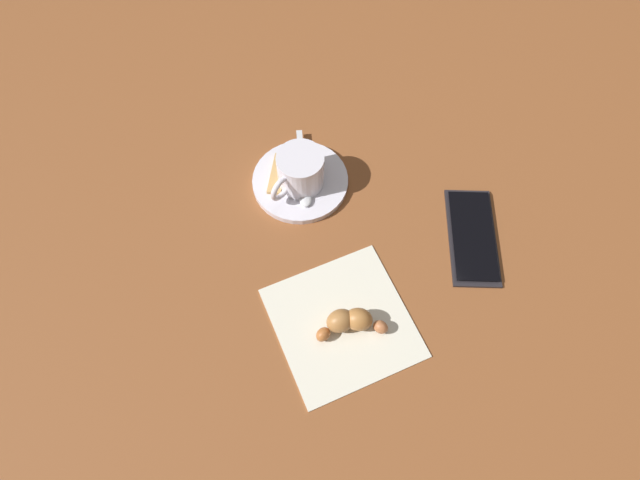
% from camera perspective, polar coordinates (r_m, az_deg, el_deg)
% --- Properties ---
extents(ground_plane, '(1.80, 1.80, 0.00)m').
position_cam_1_polar(ground_plane, '(0.76, -0.78, -0.22)').
color(ground_plane, brown).
extents(saucer, '(0.14, 0.14, 0.01)m').
position_cam_1_polar(saucer, '(0.81, -2.10, 6.23)').
color(saucer, silver).
rests_on(saucer, ground).
extents(espresso_cup, '(0.07, 0.09, 0.06)m').
position_cam_1_polar(espresso_cup, '(0.78, -2.16, 7.34)').
color(espresso_cup, silver).
rests_on(espresso_cup, saucer).
extents(teaspoon, '(0.14, 0.06, 0.01)m').
position_cam_1_polar(teaspoon, '(0.80, -1.74, 6.36)').
color(teaspoon, silver).
rests_on(teaspoon, saucer).
extents(sugar_packet, '(0.07, 0.06, 0.01)m').
position_cam_1_polar(sugar_packet, '(0.81, -4.31, 7.06)').
color(sugar_packet, tan).
rests_on(sugar_packet, saucer).
extents(napkin, '(0.18, 0.18, 0.00)m').
position_cam_1_polar(napkin, '(0.71, 2.39, -8.70)').
color(napkin, silver).
rests_on(napkin, ground).
extents(croissant, '(0.06, 0.10, 0.03)m').
position_cam_1_polar(croissant, '(0.70, 3.28, -8.56)').
color(croissant, '#AB643C').
rests_on(croissant, napkin).
extents(cell_phone, '(0.17, 0.13, 0.01)m').
position_cam_1_polar(cell_phone, '(0.79, 15.82, 0.40)').
color(cell_phone, black).
rests_on(cell_phone, ground).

